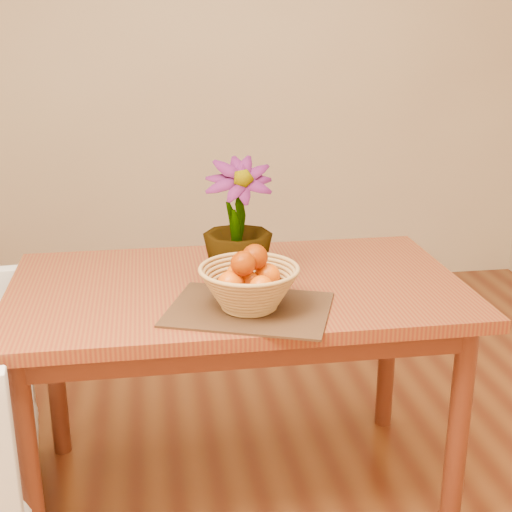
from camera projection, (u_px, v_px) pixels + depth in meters
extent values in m
cube|color=beige|center=(190.00, 53.00, 3.84)|extent=(4.00, 0.02, 2.70)
cube|color=brown|center=(237.00, 289.00, 2.21)|extent=(1.40, 0.80, 0.04)
cube|color=#512113|center=(237.00, 307.00, 2.23)|extent=(1.28, 0.68, 0.08)
cylinder|color=#512113|center=(29.00, 472.00, 1.94)|extent=(0.06, 0.06, 0.71)
cylinder|color=#512113|center=(458.00, 433.00, 2.12)|extent=(0.06, 0.06, 0.71)
cylinder|color=#512113|center=(55.00, 365.00, 2.54)|extent=(0.06, 0.06, 0.71)
cylinder|color=#512113|center=(388.00, 341.00, 2.72)|extent=(0.06, 0.06, 0.71)
cube|color=#3D2816|center=(249.00, 309.00, 2.00)|extent=(0.53, 0.47, 0.01)
cylinder|color=#B8824D|center=(249.00, 307.00, 2.00)|extent=(0.14, 0.14, 0.01)
sphere|color=#D75503|center=(249.00, 282.00, 1.98)|extent=(0.06, 0.06, 0.06)
sphere|color=#D75503|center=(267.00, 276.00, 2.01)|extent=(0.07, 0.07, 0.07)
sphere|color=#D75503|center=(238.00, 275.00, 2.02)|extent=(0.07, 0.07, 0.07)
sphere|color=#D75503|center=(231.00, 284.00, 1.94)|extent=(0.07, 0.07, 0.07)
sphere|color=#D75503|center=(261.00, 288.00, 1.93)|extent=(0.07, 0.07, 0.07)
sphere|color=#D75503|center=(255.00, 257.00, 1.98)|extent=(0.07, 0.07, 0.07)
sphere|color=#D75503|center=(243.00, 264.00, 1.93)|extent=(0.07, 0.07, 0.07)
sphere|color=#D75503|center=(255.00, 257.00, 1.98)|extent=(0.07, 0.07, 0.07)
sphere|color=#D75503|center=(243.00, 264.00, 1.93)|extent=(0.07, 0.07, 0.07)
imported|color=#124012|center=(238.00, 222.00, 2.17)|extent=(0.22, 0.22, 0.38)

